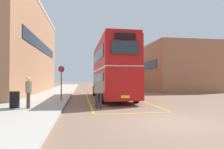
# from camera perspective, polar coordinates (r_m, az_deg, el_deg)

# --- Properties ---
(ground_plane) EXTENTS (135.60, 135.60, 0.00)m
(ground_plane) POSITION_cam_1_polar(r_m,az_deg,el_deg) (21.88, 0.22, -5.71)
(ground_plane) COLOR #846651
(sidewalk_left) EXTENTS (4.00, 57.60, 0.14)m
(sidewalk_left) POSITION_cam_1_polar(r_m,az_deg,el_deg) (24.17, -16.19, -5.07)
(sidewalk_left) COLOR #B2ADA3
(sidewalk_left) RESTS_ON ground
(brick_building_left) EXTENTS (5.90, 20.53, 10.20)m
(brick_building_left) POSITION_cam_1_polar(r_m,az_deg,el_deg) (24.75, -26.73, 6.78)
(brick_building_left) COLOR #AD7A56
(brick_building_left) RESTS_ON ground
(depot_building_right) EXTENTS (8.64, 12.89, 6.42)m
(depot_building_right) POSITION_cam_1_polar(r_m,az_deg,el_deg) (29.93, 17.36, 1.70)
(depot_building_right) COLOR #9E6647
(depot_building_right) RESTS_ON ground
(double_decker_bus) EXTENTS (2.83, 10.13, 4.75)m
(double_decker_bus) POSITION_cam_1_polar(r_m,az_deg,el_deg) (16.40, -0.14, 1.56)
(double_decker_bus) COLOR black
(double_decker_bus) RESTS_ON ground
(single_deck_bus) EXTENTS (2.90, 8.57, 3.02)m
(single_deck_bus) POSITION_cam_1_polar(r_m,az_deg,el_deg) (33.41, 0.80, -1.34)
(single_deck_bus) COLOR black
(single_deck_bus) RESTS_ON ground
(pedestrian_boarding) EXTENTS (0.60, 0.27, 1.79)m
(pedestrian_boarding) POSITION_cam_1_polar(r_m,az_deg,el_deg) (11.07, -4.01, -4.68)
(pedestrian_boarding) COLOR #2D2D38
(pedestrian_boarding) RESTS_ON ground
(pedestrian_waiting_near) EXTENTS (0.41, 0.52, 1.68)m
(pedestrian_waiting_near) POSITION_cam_1_polar(r_m,az_deg,el_deg) (11.05, -23.74, -4.27)
(pedestrian_waiting_near) COLOR #473828
(pedestrian_waiting_near) RESTS_ON sidewalk_left
(litter_bin) EXTENTS (0.53, 0.53, 0.92)m
(litter_bin) POSITION_cam_1_polar(r_m,az_deg,el_deg) (11.57, -27.12, -6.61)
(litter_bin) COLOR black
(litter_bin) RESTS_ON sidewalk_left
(bus_stop_sign) EXTENTS (0.44, 0.08, 2.48)m
(bus_stop_sign) POSITION_cam_1_polar(r_m,az_deg,el_deg) (14.14, -14.93, -1.49)
(bus_stop_sign) COLOR #4C4C51
(bus_stop_sign) RESTS_ON sidewalk_left
(bay_marking_yellow) EXTENTS (4.24, 12.13, 0.01)m
(bay_marking_yellow) POSITION_cam_1_polar(r_m,az_deg,el_deg) (14.63, 1.04, -7.94)
(bay_marking_yellow) COLOR gold
(bay_marking_yellow) RESTS_ON ground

